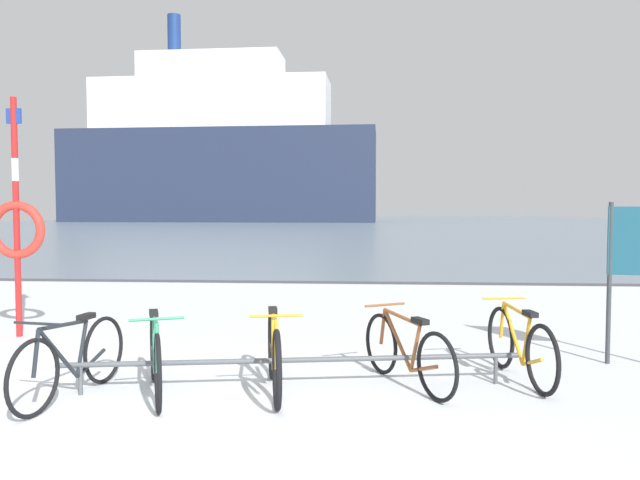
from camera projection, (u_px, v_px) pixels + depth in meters
name	position (u px, v px, depth m)	size (l,w,h in m)	color
ground	(347.00, 226.00, 57.86)	(80.00, 132.00, 0.08)	silver
bike_rack	(294.00, 361.00, 5.80)	(4.35, 0.75, 0.31)	#4C5156
bicycle_0	(71.00, 360.00, 5.51)	(0.46, 1.66, 0.78)	black
bicycle_1	(155.00, 356.00, 5.62)	(0.70, 1.58, 0.79)	black
bicycle_2	(274.00, 354.00, 5.70)	(0.49, 1.64, 0.81)	black
bicycle_3	(407.00, 352.00, 5.89)	(0.81, 1.47, 0.75)	black
bicycle_4	(520.00, 345.00, 6.09)	(0.46, 1.62, 0.78)	black
info_sign	(634.00, 256.00, 6.66)	(0.55, 0.12, 1.79)	#33383D
rescue_post	(17.00, 224.00, 8.12)	(0.78, 0.12, 3.19)	red
ferry_ship	(218.00, 153.00, 75.12)	(38.32, 10.11, 25.35)	#232D47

